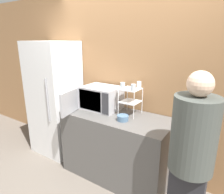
{
  "coord_description": "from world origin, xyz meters",
  "views": [
    {
      "loc": [
        1.32,
        -1.77,
        1.92
      ],
      "look_at": [
        -0.1,
        0.37,
        1.16
      ],
      "focal_mm": 32.0,
      "sensor_mm": 36.0,
      "label": 1
    }
  ],
  "objects": [
    {
      "name": "person",
      "position": [
        1.04,
        -0.04,
        0.92
      ],
      "size": [
        0.4,
        0.4,
        1.67
      ],
      "color": "#2D2D33",
      "rests_on": "ground_plane"
    },
    {
      "name": "wall_back",
      "position": [
        0.0,
        0.72,
        1.3
      ],
      "size": [
        8.0,
        0.06,
        2.6
      ],
      "color": "#9E7047",
      "rests_on": "ground_plane"
    },
    {
      "name": "counter",
      "position": [
        0.0,
        0.34,
        0.46
      ],
      "size": [
        1.48,
        0.68,
        0.93
      ],
      "color": "#595654",
      "rests_on": "ground_plane"
    },
    {
      "name": "dish_rack",
      "position": [
        0.13,
        0.47,
        1.18
      ],
      "size": [
        0.24,
        0.25,
        0.36
      ],
      "color": "white",
      "rests_on": "counter"
    },
    {
      "name": "refrigerator",
      "position": [
        -1.25,
        0.37,
        0.94
      ],
      "size": [
        0.75,
        0.65,
        1.88
      ],
      "color": "white",
      "rests_on": "ground_plane"
    },
    {
      "name": "glass_front_right",
      "position": [
        0.21,
        0.39,
        1.33
      ],
      "size": [
        0.06,
        0.06,
        0.09
      ],
      "color": "silver",
      "rests_on": "dish_rack"
    },
    {
      "name": "glass_back_right",
      "position": [
        0.2,
        0.56,
        1.33
      ],
      "size": [
        0.06,
        0.06,
        0.09
      ],
      "color": "silver",
      "rests_on": "dish_rack"
    },
    {
      "name": "glass_front_left",
      "position": [
        0.05,
        0.39,
        1.33
      ],
      "size": [
        0.06,
        0.06,
        0.09
      ],
      "color": "silver",
      "rests_on": "dish_rack"
    },
    {
      "name": "bowl",
      "position": [
        0.15,
        0.23,
        0.96
      ],
      "size": [
        0.14,
        0.14,
        0.07
      ],
      "color": "slate",
      "rests_on": "counter"
    },
    {
      "name": "ground_plane",
      "position": [
        0.0,
        0.0,
        0.0
      ],
      "size": [
        12.0,
        12.0,
        0.0
      ],
      "primitive_type": "plane",
      "color": "#6B6056"
    },
    {
      "name": "microwave",
      "position": [
        -0.34,
        0.42,
        1.09
      ],
      "size": [
        0.56,
        0.81,
        0.33
      ],
      "color": "#ADADB2",
      "rests_on": "counter"
    }
  ]
}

